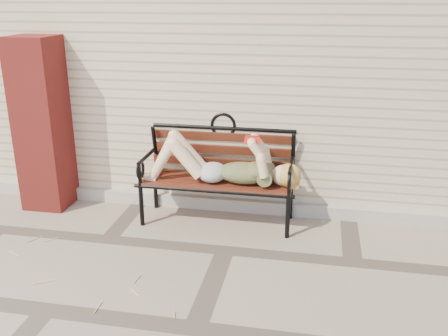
# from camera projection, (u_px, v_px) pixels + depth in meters

# --- Properties ---
(ground) EXTENTS (80.00, 80.00, 0.00)m
(ground) POSITION_uv_depth(u_px,v_px,m) (225.00, 250.00, 5.00)
(ground) COLOR gray
(ground) RESTS_ON ground
(house_wall) EXTENTS (8.00, 4.00, 3.00)m
(house_wall) POSITION_uv_depth(u_px,v_px,m) (263.00, 61.00, 7.28)
(house_wall) COLOR #C6B39B
(house_wall) RESTS_ON ground
(foundation_strip) EXTENTS (8.00, 0.10, 0.15)m
(foundation_strip) POSITION_uv_depth(u_px,v_px,m) (240.00, 205.00, 5.88)
(foundation_strip) COLOR #AFA89E
(foundation_strip) RESTS_ON ground
(brick_pillar) EXTENTS (0.50, 0.50, 2.00)m
(brick_pillar) POSITION_uv_depth(u_px,v_px,m) (42.00, 124.00, 5.77)
(brick_pillar) COLOR maroon
(brick_pillar) RESTS_ON ground
(garden_bench) EXTENTS (1.82, 0.72, 1.18)m
(garden_bench) POSITION_uv_depth(u_px,v_px,m) (219.00, 163.00, 5.52)
(garden_bench) COLOR black
(garden_bench) RESTS_ON ground
(reading_woman) EXTENTS (1.71, 0.39, 0.54)m
(reading_woman) POSITION_uv_depth(u_px,v_px,m) (218.00, 164.00, 5.37)
(reading_woman) COLOR #09303F
(reading_woman) RESTS_ON ground
(straw_scatter) EXTENTS (2.83, 1.48, 0.01)m
(straw_scatter) POSITION_uv_depth(u_px,v_px,m) (43.00, 286.00, 4.38)
(straw_scatter) COLOR #DDAE6C
(straw_scatter) RESTS_ON ground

